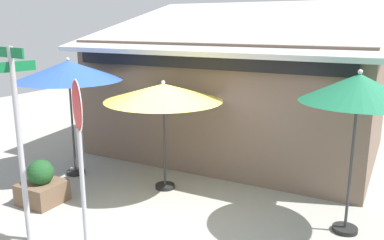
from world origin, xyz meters
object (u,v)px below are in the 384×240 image
patio_umbrella_forest_green_right (359,90)px  sidewalk_planter (42,185)px  stop_sign (79,135)px  patio_umbrella_royal_blue_left (69,71)px  street_sign_post (18,129)px  patio_umbrella_mustard_center (163,93)px

patio_umbrella_forest_green_right → sidewalk_planter: size_ratio=3.13×
stop_sign → patio_umbrella_royal_blue_left: (-2.69, 2.54, 0.55)m
street_sign_post → patio_umbrella_forest_green_right: 5.57m
patio_umbrella_mustard_center → patio_umbrella_forest_green_right: 3.88m
patio_umbrella_royal_blue_left → sidewalk_planter: (0.58, -1.54, -2.16)m
stop_sign → patio_umbrella_mustard_center: (-0.28, 2.84, 0.19)m
stop_sign → street_sign_post: bearing=-172.7°
patio_umbrella_royal_blue_left → patio_umbrella_forest_green_right: 6.27m
street_sign_post → patio_umbrella_royal_blue_left: bearing=119.6°
patio_umbrella_royal_blue_left → sidewalk_planter: bearing=-69.4°
patio_umbrella_mustard_center → sidewalk_planter: bearing=-134.9°
patio_umbrella_royal_blue_left → patio_umbrella_mustard_center: (2.41, 0.30, -0.36)m
street_sign_post → stop_sign: size_ratio=1.16×
street_sign_post → patio_umbrella_mustard_center: size_ratio=1.28×
street_sign_post → patio_umbrella_forest_green_right: bearing=31.0°
street_sign_post → patio_umbrella_forest_green_right: street_sign_post is taller
street_sign_post → sidewalk_planter: size_ratio=3.55×
street_sign_post → stop_sign: bearing=7.3°
patio_umbrella_royal_blue_left → sidewalk_planter: patio_umbrella_royal_blue_left is taller
stop_sign → patio_umbrella_forest_green_right: patio_umbrella_forest_green_right is taller
stop_sign → patio_umbrella_royal_blue_left: bearing=136.7°
patio_umbrella_mustard_center → patio_umbrella_forest_green_right: (3.86, -0.13, 0.39)m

